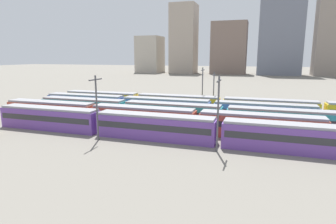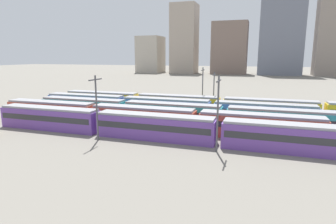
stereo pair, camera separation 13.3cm
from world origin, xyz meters
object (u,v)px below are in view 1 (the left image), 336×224
(catenary_pole_2, at_px, (97,105))
(catenary_pole_3, at_px, (202,87))
(train_track_3, at_px, (166,107))
(train_track_0, at_px, (219,132))
(train_track_1, at_px, (143,117))
(catenary_pole_0, at_px, (218,110))
(catenary_pole_1, at_px, (214,90))
(train_track_4, at_px, (322,111))

(catenary_pole_2, xyz_separation_m, catenary_pole_3, (9.96, 27.18, 0.11))
(train_track_3, bearing_deg, train_track_0, -50.20)
(train_track_1, bearing_deg, train_track_0, -20.92)
(catenary_pole_0, xyz_separation_m, catenary_pole_1, (-4.75, 26.46, -0.52))
(catenary_pole_1, bearing_deg, train_track_3, -135.81)
(train_track_1, height_order, catenary_pole_2, catenary_pole_2)
(catenary_pole_1, relative_size, catenary_pole_2, 0.92)
(train_track_0, distance_m, catenary_pole_0, 4.45)
(train_track_1, bearing_deg, catenary_pole_1, 64.19)
(train_track_4, xyz_separation_m, catenary_pole_0, (-16.32, -23.55, 3.51))
(catenary_pole_1, distance_m, catenary_pole_3, 2.64)
(catenary_pole_1, bearing_deg, catenary_pole_3, 171.99)
(train_track_1, distance_m, catenary_pole_2, 9.65)
(train_track_1, distance_m, catenary_pole_3, 20.23)
(train_track_1, relative_size, catenary_pole_1, 6.40)
(catenary_pole_3, bearing_deg, train_track_0, -73.31)
(train_track_4, relative_size, catenary_pole_2, 11.89)
(train_track_0, relative_size, train_track_1, 1.34)
(train_track_4, bearing_deg, catenary_pole_3, 172.11)
(train_track_0, xyz_separation_m, catenary_pole_1, (-4.65, 23.71, 2.98))
(train_track_3, bearing_deg, catenary_pole_0, -54.47)
(catenary_pole_0, distance_m, catenary_pole_1, 26.89)
(train_track_3, relative_size, catenary_pole_0, 5.73)
(train_track_0, bearing_deg, train_track_3, 129.80)
(train_track_3, height_order, catenary_pole_0, catenary_pole_0)
(train_track_0, bearing_deg, train_track_4, 51.71)
(train_track_0, relative_size, catenary_pole_3, 7.72)
(train_track_1, xyz_separation_m, catenary_pole_3, (6.38, 18.88, 3.48))
(catenary_pole_0, bearing_deg, catenary_pole_1, 100.19)
(train_track_1, bearing_deg, train_track_4, 27.45)
(catenary_pole_2, bearing_deg, train_track_3, 77.40)
(train_track_1, relative_size, catenary_pole_2, 5.90)
(catenary_pole_3, bearing_deg, train_track_1, -108.69)
(train_track_3, xyz_separation_m, catenary_pole_2, (-4.18, -18.71, 3.37))
(train_track_1, bearing_deg, train_track_3, 86.67)
(train_track_4, xyz_separation_m, catenary_pole_2, (-33.60, -23.91, 3.37))
(train_track_0, height_order, train_track_3, same)
(catenary_pole_1, xyz_separation_m, catenary_pole_3, (-2.57, 0.36, 0.50))
(train_track_1, bearing_deg, catenary_pole_3, 71.31)
(train_track_3, height_order, catenary_pole_1, catenary_pole_1)
(train_track_3, xyz_separation_m, catenary_pole_1, (8.35, 8.11, 2.98))
(train_track_0, height_order, catenary_pole_2, catenary_pole_2)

